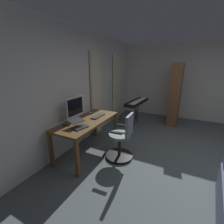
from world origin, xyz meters
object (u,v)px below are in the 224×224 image
at_px(computer_keyboard, 98,116).
at_px(desk, 88,124).
at_px(office_chair, 122,138).
at_px(piano_keyboard, 137,102).
at_px(bookshelf, 174,94).
at_px(laptop, 78,125).
at_px(cell_phone_by_monitor, 67,125).
at_px(computer_mouse, 90,113).
at_px(computer_monitor, 75,108).

bearing_deg(computer_keyboard, desk, -15.28).
distance_m(office_chair, piano_keyboard, 1.99).
bearing_deg(office_chair, bookshelf, -17.18).
height_order(desk, laptop, laptop).
bearing_deg(office_chair, cell_phone_by_monitor, 116.79).
xyz_separation_m(computer_mouse, cell_phone_by_monitor, (0.85, 0.05, -0.01)).
xyz_separation_m(computer_monitor, cell_phone_by_monitor, (0.33, 0.05, -0.27)).
relative_size(computer_monitor, bookshelf, 0.25).
height_order(computer_monitor, computer_keyboard, computer_monitor).
bearing_deg(cell_phone_by_monitor, computer_mouse, 156.36).
relative_size(cell_phone_by_monitor, piano_keyboard, 0.11).
height_order(laptop, bookshelf, bookshelf).
distance_m(desk, computer_mouse, 0.48).
bearing_deg(cell_phone_by_monitor, desk, 131.23).
distance_m(laptop, computer_mouse, 0.86).
distance_m(desk, computer_monitor, 0.44).
distance_m(computer_keyboard, piano_keyboard, 1.78).
relative_size(desk, laptop, 4.44).
distance_m(computer_mouse, bookshelf, 2.88).
relative_size(office_chair, bookshelf, 0.50).
relative_size(office_chair, computer_monitor, 1.97).
distance_m(laptop, cell_phone_by_monitor, 0.26).
bearing_deg(piano_keyboard, computer_monitor, -12.94).
bearing_deg(office_chair, computer_mouse, 69.38).
height_order(computer_mouse, cell_phone_by_monitor, computer_mouse).
relative_size(computer_keyboard, bookshelf, 0.22).
distance_m(office_chair, laptop, 0.91).
bearing_deg(desk, computer_keyboard, 164.72).
distance_m(bookshelf, piano_keyboard, 1.25).
distance_m(desk, computer_keyboard, 0.33).
distance_m(computer_keyboard, bookshelf, 2.82).
xyz_separation_m(desk, office_chair, (-0.10, 0.76, -0.21)).
xyz_separation_m(office_chair, computer_mouse, (-0.31, -0.98, 0.32)).
height_order(desk, computer_monitor, computer_monitor).
relative_size(laptop, computer_mouse, 3.58).
relative_size(computer_keyboard, computer_mouse, 4.20).
bearing_deg(bookshelf, piano_keyboard, -54.15).
relative_size(bookshelf, piano_keyboard, 1.52).
bearing_deg(desk, laptop, 11.07).
bearing_deg(office_chair, computer_keyboard, 70.79).
height_order(laptop, cell_phone_by_monitor, laptop).
xyz_separation_m(computer_monitor, computer_keyboard, (-0.40, 0.31, -0.26)).
distance_m(office_chair, computer_monitor, 1.16).
xyz_separation_m(laptop, bookshelf, (-3.15, 1.36, 0.18)).
height_order(computer_monitor, cell_phone_by_monitor, computer_monitor).
bearing_deg(computer_monitor, cell_phone_by_monitor, 8.35).
relative_size(computer_monitor, computer_keyboard, 1.16).
xyz_separation_m(desk, computer_keyboard, (-0.30, 0.08, 0.10)).
bearing_deg(bookshelf, desk, -27.49).
relative_size(laptop, cell_phone_by_monitor, 2.49).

